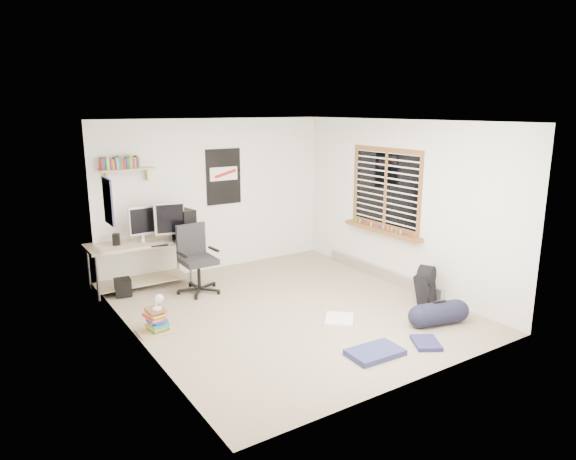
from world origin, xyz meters
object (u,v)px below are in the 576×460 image
desk (140,264)px  office_chair (198,260)px  backpack (425,288)px  duffel_bag (439,314)px  book_stack (156,320)px

desk → office_chair: office_chair is taller
desk → office_chair: 0.96m
backpack → duffel_bag: size_ratio=0.74×
desk → backpack: (3.15, -2.79, -0.16)m
duffel_bag → backpack: bearing=67.7°
duffel_bag → book_stack: size_ratio=1.28×
desk → duffel_bag: 4.37m
office_chair → duffel_bag: (2.06, -2.72, -0.35)m
backpack → duffel_bag: (-0.45, -0.63, -0.06)m
backpack → book_stack: 3.67m
desk → book_stack: size_ratio=3.36×
backpack → duffel_bag: duffel_bag is taller
duffel_bag → book_stack: bearing=163.4°
book_stack → backpack: bearing=-17.5°
office_chair → book_stack: office_chair is taller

